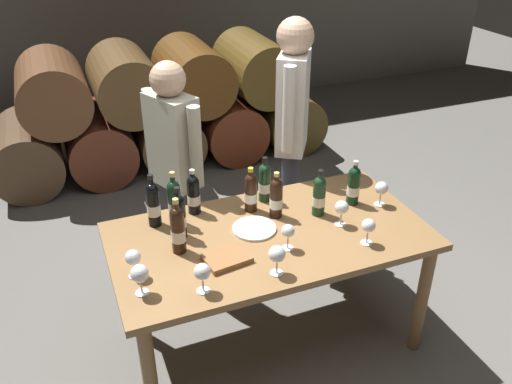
% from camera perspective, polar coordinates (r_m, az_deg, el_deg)
% --- Properties ---
extents(ground_plane, '(14.00, 14.00, 0.00)m').
position_cam_1_polar(ground_plane, '(3.36, 1.31, -15.21)').
color(ground_plane, '#66635E').
extents(barrel_stack, '(3.12, 0.90, 1.15)m').
position_cam_1_polar(barrel_stack, '(5.21, -9.97, 8.72)').
color(barrel_stack, '#4F3925').
rests_on(barrel_stack, ground_plane).
extents(dining_table, '(1.70, 0.90, 0.76)m').
position_cam_1_polar(dining_table, '(2.93, 1.46, -5.92)').
color(dining_table, olive).
rests_on(dining_table, ground_plane).
extents(wine_bottle_0, '(0.07, 0.07, 0.28)m').
position_cam_1_polar(wine_bottle_0, '(2.96, 2.17, -0.58)').
color(wine_bottle_0, black).
rests_on(wine_bottle_0, dining_table).
extents(wine_bottle_1, '(0.07, 0.07, 0.31)m').
position_cam_1_polar(wine_bottle_1, '(2.69, -8.36, -3.97)').
color(wine_bottle_1, black).
rests_on(wine_bottle_1, dining_table).
extents(wine_bottle_2, '(0.07, 0.07, 0.27)m').
position_cam_1_polar(wine_bottle_2, '(3.01, -0.57, 0.01)').
color(wine_bottle_2, black).
rests_on(wine_bottle_2, dining_table).
extents(wine_bottle_3, '(0.07, 0.07, 0.27)m').
position_cam_1_polar(wine_bottle_3, '(3.01, -6.69, -0.22)').
color(wine_bottle_3, black).
rests_on(wine_bottle_3, dining_table).
extents(wine_bottle_4, '(0.07, 0.07, 0.28)m').
position_cam_1_polar(wine_bottle_4, '(3.13, 10.40, 0.73)').
color(wine_bottle_4, black).
rests_on(wine_bottle_4, dining_table).
extents(wine_bottle_5, '(0.07, 0.07, 0.31)m').
position_cam_1_polar(wine_bottle_5, '(2.93, -10.93, -1.24)').
color(wine_bottle_5, black).
rests_on(wine_bottle_5, dining_table).
extents(wine_bottle_6, '(0.07, 0.07, 0.28)m').
position_cam_1_polar(wine_bottle_6, '(3.11, 0.93, 1.09)').
color(wine_bottle_6, '#19381E').
rests_on(wine_bottle_6, dining_table).
extents(wine_bottle_7, '(0.07, 0.07, 0.32)m').
position_cam_1_polar(wine_bottle_7, '(2.92, -8.71, -1.07)').
color(wine_bottle_7, black).
rests_on(wine_bottle_7, dining_table).
extents(wine_bottle_8, '(0.07, 0.07, 0.30)m').
position_cam_1_polar(wine_bottle_8, '(2.81, -8.24, -2.54)').
color(wine_bottle_8, black).
rests_on(wine_bottle_8, dining_table).
extents(wine_bottle_9, '(0.07, 0.07, 0.28)m').
position_cam_1_polar(wine_bottle_9, '(3.00, 6.76, -0.35)').
color(wine_bottle_9, '#19381E').
rests_on(wine_bottle_9, dining_table).
extents(wine_glass_0, '(0.08, 0.08, 0.16)m').
position_cam_1_polar(wine_glass_0, '(2.53, 2.25, -6.73)').
color(wine_glass_0, white).
rests_on(wine_glass_0, dining_table).
extents(wine_glass_1, '(0.08, 0.08, 0.15)m').
position_cam_1_polar(wine_glass_1, '(2.58, -13.02, -6.93)').
color(wine_glass_1, white).
rests_on(wine_glass_1, dining_table).
extents(wine_glass_2, '(0.08, 0.08, 0.15)m').
position_cam_1_polar(wine_glass_2, '(2.44, -5.77, -8.57)').
color(wine_glass_2, white).
rests_on(wine_glass_2, dining_table).
extents(wine_glass_3, '(0.08, 0.08, 0.15)m').
position_cam_1_polar(wine_glass_3, '(2.92, 9.15, -1.72)').
color(wine_glass_3, white).
rests_on(wine_glass_3, dining_table).
extents(wine_glass_4, '(0.08, 0.08, 0.16)m').
position_cam_1_polar(wine_glass_4, '(2.47, -12.34, -8.58)').
color(wine_glass_4, white).
rests_on(wine_glass_4, dining_table).
extents(wine_glass_5, '(0.08, 0.08, 0.15)m').
position_cam_1_polar(wine_glass_5, '(3.15, 13.27, 0.34)').
color(wine_glass_5, white).
rests_on(wine_glass_5, dining_table).
extents(wine_glass_6, '(0.07, 0.07, 0.14)m').
position_cam_1_polar(wine_glass_6, '(2.71, 3.45, -4.30)').
color(wine_glass_6, white).
rests_on(wine_glass_6, dining_table).
extents(wine_glass_7, '(0.07, 0.07, 0.15)m').
position_cam_1_polar(wine_glass_7, '(2.80, 11.93, -3.64)').
color(wine_glass_7, white).
rests_on(wine_glass_7, dining_table).
extents(tasting_notebook, '(0.24, 0.19, 0.03)m').
position_cam_1_polar(tasting_notebook, '(2.67, -3.13, -7.10)').
color(tasting_notebook, '#936038').
rests_on(tasting_notebook, dining_table).
extents(serving_plate, '(0.24, 0.24, 0.01)m').
position_cam_1_polar(serving_plate, '(2.90, -0.18, -3.93)').
color(serving_plate, white).
rests_on(serving_plate, dining_table).
extents(sommelier_presenting, '(0.32, 0.43, 1.72)m').
position_cam_1_polar(sommelier_presenting, '(3.52, 3.88, 7.47)').
color(sommelier_presenting, '#383842').
rests_on(sommelier_presenting, ground_plane).
extents(taster_seated_left, '(0.30, 0.46, 1.54)m').
position_cam_1_polar(taster_seated_left, '(3.30, -8.70, 3.30)').
color(taster_seated_left, '#383842').
rests_on(taster_seated_left, ground_plane).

